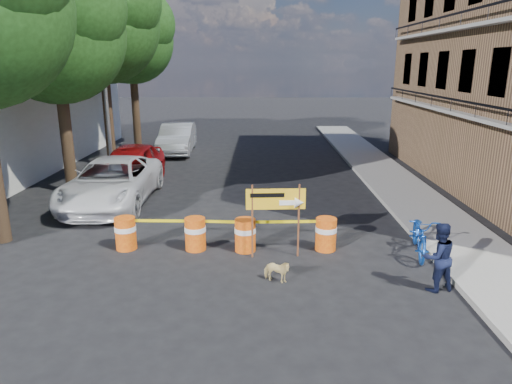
{
  "coord_description": "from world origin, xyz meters",
  "views": [
    {
      "loc": [
        0.56,
        -10.15,
        4.91
      ],
      "look_at": [
        0.44,
        2.65,
        1.3
      ],
      "focal_mm": 32.0,
      "sensor_mm": 36.0,
      "label": 1
    }
  ],
  "objects_px": {
    "barrel_far_left": "(126,233)",
    "dog": "(276,271)",
    "barrel_mid_left": "(195,233)",
    "pedestrian": "(438,257)",
    "bicycle": "(422,216)",
    "sedan_red": "(131,165)",
    "barrel_far_right": "(326,233)",
    "sedan_silver": "(177,138)",
    "barrel_mid_right": "(245,234)",
    "detour_sign": "(284,204)",
    "suv_white": "(112,182)"
  },
  "relations": [
    {
      "from": "pedestrian",
      "to": "barrel_mid_left",
      "type": "bearing_deg",
      "value": -37.1
    },
    {
      "from": "sedan_silver",
      "to": "pedestrian",
      "type": "bearing_deg",
      "value": -64.72
    },
    {
      "from": "detour_sign",
      "to": "barrel_far_right",
      "type": "bearing_deg",
      "value": 18.48
    },
    {
      "from": "barrel_mid_right",
      "to": "dog",
      "type": "height_order",
      "value": "barrel_mid_right"
    },
    {
      "from": "barrel_far_right",
      "to": "pedestrian",
      "type": "distance_m",
      "value": 3.15
    },
    {
      "from": "pedestrian",
      "to": "dog",
      "type": "bearing_deg",
      "value": -20.85
    },
    {
      "from": "dog",
      "to": "sedan_red",
      "type": "distance_m",
      "value": 10.44
    },
    {
      "from": "dog",
      "to": "suv_white",
      "type": "bearing_deg",
      "value": 64.17
    },
    {
      "from": "barrel_far_right",
      "to": "sedan_silver",
      "type": "xyz_separation_m",
      "value": [
        -6.51,
        14.08,
        0.35
      ]
    },
    {
      "from": "barrel_far_left",
      "to": "barrel_mid_right",
      "type": "bearing_deg",
      "value": -1.79
    },
    {
      "from": "suv_white",
      "to": "sedan_silver",
      "type": "distance_m",
      "value": 9.91
    },
    {
      "from": "detour_sign",
      "to": "barrel_far_left",
      "type": "bearing_deg",
      "value": 170.0
    },
    {
      "from": "detour_sign",
      "to": "bicycle",
      "type": "height_order",
      "value": "bicycle"
    },
    {
      "from": "bicycle",
      "to": "barrel_far_right",
      "type": "bearing_deg",
      "value": -174.42
    },
    {
      "from": "barrel_mid_left",
      "to": "barrel_mid_right",
      "type": "bearing_deg",
      "value": -3.16
    },
    {
      "from": "bicycle",
      "to": "sedan_red",
      "type": "distance_m",
      "value": 11.89
    },
    {
      "from": "dog",
      "to": "bicycle",
      "type": "bearing_deg",
      "value": -45.2
    },
    {
      "from": "bicycle",
      "to": "barrel_mid_left",
      "type": "bearing_deg",
      "value": -170.72
    },
    {
      "from": "barrel_far_right",
      "to": "sedan_silver",
      "type": "relative_size",
      "value": 0.18
    },
    {
      "from": "barrel_far_left",
      "to": "barrel_far_right",
      "type": "distance_m",
      "value": 5.46
    },
    {
      "from": "bicycle",
      "to": "sedan_red",
      "type": "bearing_deg",
      "value": 155.4
    },
    {
      "from": "bicycle",
      "to": "sedan_red",
      "type": "height_order",
      "value": "bicycle"
    },
    {
      "from": "dog",
      "to": "barrel_mid_left",
      "type": "bearing_deg",
      "value": 69.26
    },
    {
      "from": "barrel_far_right",
      "to": "sedan_red",
      "type": "height_order",
      "value": "sedan_red"
    },
    {
      "from": "barrel_far_left",
      "to": "barrel_mid_left",
      "type": "xyz_separation_m",
      "value": [
        1.91,
        -0.03,
        0.0
      ]
    },
    {
      "from": "barrel_far_left",
      "to": "dog",
      "type": "distance_m",
      "value": 4.5
    },
    {
      "from": "barrel_mid_left",
      "to": "bicycle",
      "type": "relative_size",
      "value": 0.43
    },
    {
      "from": "barrel_mid_right",
      "to": "sedan_red",
      "type": "relative_size",
      "value": 0.18
    },
    {
      "from": "barrel_far_left",
      "to": "barrel_mid_left",
      "type": "distance_m",
      "value": 1.91
    },
    {
      "from": "detour_sign",
      "to": "pedestrian",
      "type": "relative_size",
      "value": 1.24
    },
    {
      "from": "detour_sign",
      "to": "dog",
      "type": "xyz_separation_m",
      "value": [
        -0.22,
        -1.47,
        -1.17
      ]
    },
    {
      "from": "barrel_mid_right",
      "to": "barrel_far_right",
      "type": "bearing_deg",
      "value": 2.38
    },
    {
      "from": "barrel_mid_right",
      "to": "sedan_silver",
      "type": "relative_size",
      "value": 0.18
    },
    {
      "from": "suv_white",
      "to": "barrel_mid_right",
      "type": "bearing_deg",
      "value": -41.4
    },
    {
      "from": "dog",
      "to": "barrel_far_right",
      "type": "bearing_deg",
      "value": -14.67
    },
    {
      "from": "barrel_far_right",
      "to": "barrel_mid_left",
      "type": "bearing_deg",
      "value": -179.74
    },
    {
      "from": "barrel_mid_right",
      "to": "detour_sign",
      "type": "bearing_deg",
      "value": -20.93
    },
    {
      "from": "barrel_far_right",
      "to": "detour_sign",
      "type": "xyz_separation_m",
      "value": [
        -1.18,
        -0.48,
        0.97
      ]
    },
    {
      "from": "barrel_mid_left",
      "to": "barrel_mid_right",
      "type": "xyz_separation_m",
      "value": [
        1.36,
        -0.08,
        0.0
      ]
    },
    {
      "from": "barrel_mid_left",
      "to": "pedestrian",
      "type": "height_order",
      "value": "pedestrian"
    },
    {
      "from": "barrel_far_left",
      "to": "barrel_mid_right",
      "type": "relative_size",
      "value": 1.0
    },
    {
      "from": "barrel_far_right",
      "to": "bicycle",
      "type": "height_order",
      "value": "bicycle"
    },
    {
      "from": "barrel_mid_left",
      "to": "sedan_silver",
      "type": "relative_size",
      "value": 0.18
    },
    {
      "from": "barrel_mid_left",
      "to": "detour_sign",
      "type": "height_order",
      "value": "detour_sign"
    },
    {
      "from": "barrel_mid_right",
      "to": "dog",
      "type": "bearing_deg",
      "value": -67.05
    },
    {
      "from": "barrel_mid_left",
      "to": "pedestrian",
      "type": "bearing_deg",
      "value": -21.66
    },
    {
      "from": "barrel_far_left",
      "to": "barrel_mid_left",
      "type": "bearing_deg",
      "value": -0.81
    },
    {
      "from": "barrel_far_left",
      "to": "suv_white",
      "type": "xyz_separation_m",
      "value": [
        -1.66,
        4.18,
        0.34
      ]
    },
    {
      "from": "detour_sign",
      "to": "sedan_silver",
      "type": "distance_m",
      "value": 15.51
    },
    {
      "from": "barrel_far_right",
      "to": "bicycle",
      "type": "distance_m",
      "value": 2.53
    }
  ]
}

